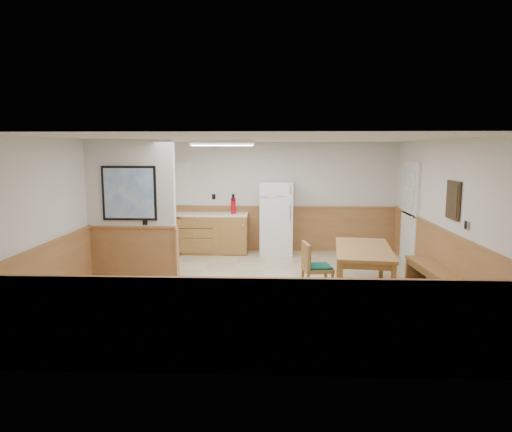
{
  "coord_description": "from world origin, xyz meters",
  "views": [
    {
      "loc": [
        0.17,
        -7.45,
        2.32
      ],
      "look_at": [
        -0.12,
        0.4,
        1.18
      ],
      "focal_mm": 32.0,
      "sensor_mm": 36.0,
      "label": 1
    }
  ],
  "objects_px": {
    "refrigerator": "(277,218)",
    "dining_bench": "(436,274)",
    "dining_table": "(363,254)",
    "fire_extinguisher": "(233,205)",
    "soap_bottle": "(170,208)",
    "dining_chair": "(312,264)"
  },
  "relations": [
    {
      "from": "dining_table",
      "to": "fire_extinguisher",
      "type": "distance_m",
      "value": 3.71
    },
    {
      "from": "dining_table",
      "to": "dining_chair",
      "type": "bearing_deg",
      "value": -165.54
    },
    {
      "from": "dining_table",
      "to": "dining_chair",
      "type": "height_order",
      "value": "dining_chair"
    },
    {
      "from": "dining_chair",
      "to": "fire_extinguisher",
      "type": "height_order",
      "value": "fire_extinguisher"
    },
    {
      "from": "dining_bench",
      "to": "dining_chair",
      "type": "xyz_separation_m",
      "value": [
        -1.99,
        -0.04,
        0.15
      ]
    },
    {
      "from": "refrigerator",
      "to": "soap_bottle",
      "type": "distance_m",
      "value": 2.42
    },
    {
      "from": "dining_table",
      "to": "soap_bottle",
      "type": "distance_m",
      "value": 4.73
    },
    {
      "from": "refrigerator",
      "to": "dining_bench",
      "type": "relative_size",
      "value": 0.91
    },
    {
      "from": "refrigerator",
      "to": "dining_chair",
      "type": "relative_size",
      "value": 1.91
    },
    {
      "from": "refrigerator",
      "to": "fire_extinguisher",
      "type": "xyz_separation_m",
      "value": [
        -0.98,
        0.04,
        0.28
      ]
    },
    {
      "from": "dining_table",
      "to": "dining_bench",
      "type": "distance_m",
      "value": 1.2
    },
    {
      "from": "dining_table",
      "to": "dining_chair",
      "type": "distance_m",
      "value": 0.86
    },
    {
      "from": "dining_chair",
      "to": "soap_bottle",
      "type": "height_order",
      "value": "soap_bottle"
    },
    {
      "from": "refrigerator",
      "to": "fire_extinguisher",
      "type": "distance_m",
      "value": 1.02
    },
    {
      "from": "fire_extinguisher",
      "to": "soap_bottle",
      "type": "distance_m",
      "value": 1.44
    },
    {
      "from": "dining_chair",
      "to": "dining_bench",
      "type": "bearing_deg",
      "value": -7.91
    },
    {
      "from": "fire_extinguisher",
      "to": "soap_bottle",
      "type": "bearing_deg",
      "value": 178.01
    },
    {
      "from": "dining_table",
      "to": "soap_bottle",
      "type": "bearing_deg",
      "value": 150.9
    },
    {
      "from": "fire_extinguisher",
      "to": "refrigerator",
      "type": "bearing_deg",
      "value": -5.36
    },
    {
      "from": "refrigerator",
      "to": "dining_table",
      "type": "relative_size",
      "value": 0.88
    },
    {
      "from": "dining_bench",
      "to": "soap_bottle",
      "type": "relative_size",
      "value": 7.15
    },
    {
      "from": "refrigerator",
      "to": "fire_extinguisher",
      "type": "relative_size",
      "value": 3.64
    }
  ]
}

